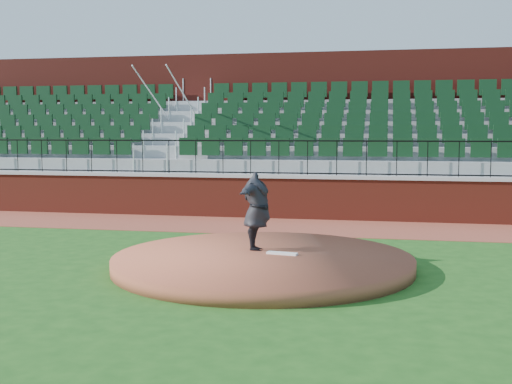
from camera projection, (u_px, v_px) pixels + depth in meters
ground at (240, 267)px, 12.30m from camera, size 90.00×90.00×0.00m
warning_track at (284, 226)px, 17.57m from camera, size 34.00×3.20×0.01m
field_wall at (293, 198)px, 19.07m from camera, size 34.00×0.35×1.20m
wall_cap at (293, 176)px, 19.01m from camera, size 34.00×0.45×0.10m
wall_railing at (293, 158)px, 18.96m from camera, size 34.00×0.05×1.00m
seating_stands at (305, 140)px, 21.57m from camera, size 34.00×5.10×4.60m
concourse_wall at (314, 127)px, 24.26m from camera, size 34.00×0.50×5.50m
pitchers_mound at (263, 262)px, 12.18m from camera, size 5.65×5.65×0.25m
pitching_rubber at (282, 253)px, 12.25m from camera, size 0.61×0.25×0.04m
pitcher at (257, 211)px, 12.63m from camera, size 0.52×1.89×1.53m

